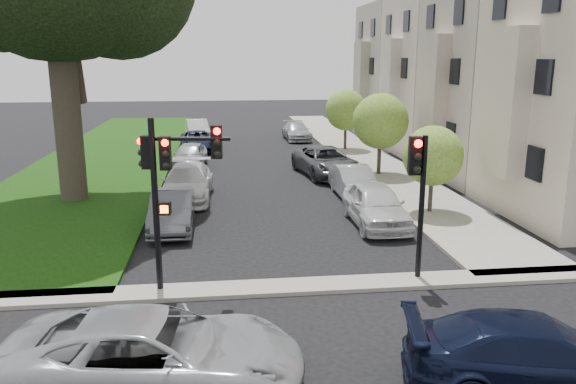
{
  "coord_description": "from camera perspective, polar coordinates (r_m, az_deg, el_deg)",
  "views": [
    {
      "loc": [
        -2.04,
        -12.18,
        6.19
      ],
      "look_at": [
        0.0,
        5.0,
        2.0
      ],
      "focal_mm": 35.0,
      "sensor_mm": 36.0,
      "label": 1
    }
  ],
  "objects": [
    {
      "name": "small_tree_a",
      "position": [
        22.84,
        14.51,
        3.58
      ],
      "size": [
        2.38,
        2.38,
        3.58
      ],
      "color": "#2B251B",
      "rests_on": "ground"
    },
    {
      "name": "car_parked_5",
      "position": [
        20.96,
        -11.68,
        -1.84
      ],
      "size": [
        1.56,
        4.32,
        1.41
      ],
      "primitive_type": "imported",
      "rotation": [
        0.0,
        0.0,
        0.01
      ],
      "color": "#3F4247",
      "rests_on": "ground"
    },
    {
      "name": "small_tree_b",
      "position": [
        29.82,
        9.38,
        7.1
      ],
      "size": [
        2.9,
        2.9,
        4.36
      ],
      "color": "#2B251B",
      "rests_on": "ground"
    },
    {
      "name": "small_tree_c",
      "position": [
        37.82,
        5.9,
        8.28
      ],
      "size": [
        2.73,
        2.73,
        4.09
      ],
      "color": "#2B251B",
      "rests_on": "ground"
    },
    {
      "name": "grass_strip",
      "position": [
        37.35,
        -17.46,
        3.54
      ],
      "size": [
        8.0,
        44.0,
        0.12
      ],
      "primitive_type": "cube",
      "color": "black",
      "rests_on": "ground"
    },
    {
      "name": "car_parked_8",
      "position": [
        38.26,
        -9.17,
        5.13
      ],
      "size": [
        2.65,
        4.95,
        1.32
      ],
      "primitive_type": "imported",
      "rotation": [
        0.0,
        0.0,
        0.1
      ],
      "color": "black",
      "rests_on": "ground"
    },
    {
      "name": "ground",
      "position": [
        13.81,
        2.52,
        -13.02
      ],
      "size": [
        140.0,
        140.0,
        0.0
      ],
      "primitive_type": "plane",
      "color": "black",
      "rests_on": "ground"
    },
    {
      "name": "house_d",
      "position": [
        45.08,
        12.35,
        14.26
      ],
      "size": [
        7.7,
        7.55,
        15.97
      ],
      "color": "gray",
      "rests_on": "ground"
    },
    {
      "name": "traffic_signal_main",
      "position": [
        14.77,
        -12.04,
        1.77
      ],
      "size": [
        2.3,
        0.6,
        4.69
      ],
      "color": "black",
      "rests_on": "ground"
    },
    {
      "name": "car_parked_9",
      "position": [
        43.98,
        -9.2,
        6.31
      ],
      "size": [
        2.14,
        4.6,
        1.46
      ],
      "primitive_type": "imported",
      "rotation": [
        0.0,
        0.0,
        0.14
      ],
      "color": "silver",
      "rests_on": "ground"
    },
    {
      "name": "car_cross_near",
      "position": [
        11.16,
        -13.45,
        -15.79
      ],
      "size": [
        5.84,
        3.1,
        1.56
      ],
      "primitive_type": "imported",
      "rotation": [
        0.0,
        0.0,
        1.48
      ],
      "color": "#999BA0",
      "rests_on": "ground"
    },
    {
      "name": "car_parked_0",
      "position": [
        21.25,
        8.9,
        -1.29
      ],
      "size": [
        1.86,
        4.61,
        1.57
      ],
      "primitive_type": "imported",
      "rotation": [
        0.0,
        0.0,
        -0.0
      ],
      "color": "silver",
      "rests_on": "ground"
    },
    {
      "name": "house_c",
      "position": [
        38.05,
        16.11,
        14.22
      ],
      "size": [
        7.7,
        7.55,
        15.97
      ],
      "color": "#A09996",
      "rests_on": "ground"
    },
    {
      "name": "car_cross_far",
      "position": [
        11.94,
        23.95,
        -14.93
      ],
      "size": [
        5.24,
        2.92,
        1.44
      ],
      "primitive_type": "imported",
      "rotation": [
        0.0,
        0.0,
        1.38
      ],
      "color": "black",
      "rests_on": "ground"
    },
    {
      "name": "car_parked_7",
      "position": [
        32.47,
        -9.95,
        3.69
      ],
      "size": [
        2.12,
        4.3,
        1.41
      ],
      "primitive_type": "imported",
      "rotation": [
        0.0,
        0.0,
        -0.11
      ],
      "color": "#999BA0",
      "rests_on": "ground"
    },
    {
      "name": "house_b",
      "position": [
        31.25,
        21.52,
        14.07
      ],
      "size": [
        7.7,
        7.55,
        15.97
      ],
      "color": "gray",
      "rests_on": "ground"
    },
    {
      "name": "sidewalk_cross",
      "position": [
        15.58,
        1.32,
        -9.56
      ],
      "size": [
        60.0,
        1.0,
        0.12
      ],
      "primitive_type": "cube",
      "color": "gray",
      "rests_on": "ground"
    },
    {
      "name": "sidewalk_right",
      "position": [
        37.73,
        6.8,
        4.17
      ],
      "size": [
        3.5,
        44.0,
        0.12
      ],
      "primitive_type": "cube",
      "color": "gray",
      "rests_on": "ground"
    },
    {
      "name": "car_parked_1",
      "position": [
        25.3,
        6.72,
        0.99
      ],
      "size": [
        1.55,
        4.28,
        1.4
      ],
      "primitive_type": "imported",
      "rotation": [
        0.0,
        0.0,
        0.02
      ],
      "color": "#999BA0",
      "rests_on": "ground"
    },
    {
      "name": "traffic_signal_secondary",
      "position": [
        15.66,
        13.07,
        1.07
      ],
      "size": [
        0.54,
        0.44,
        4.13
      ],
      "color": "black",
      "rests_on": "ground"
    },
    {
      "name": "car_parked_2",
      "position": [
        29.86,
        3.91,
        3.11
      ],
      "size": [
        3.35,
        5.8,
        1.52
      ],
      "primitive_type": "imported",
      "rotation": [
        0.0,
        0.0,
        0.16
      ],
      "color": "#3F4247",
      "rests_on": "ground"
    },
    {
      "name": "car_parked_6",
      "position": [
        25.25,
        -10.18,
        0.96
      ],
      "size": [
        2.31,
        5.26,
        1.5
      ],
      "primitive_type": "imported",
      "rotation": [
        0.0,
        0.0,
        -0.04
      ],
      "color": "silver",
      "rests_on": "ground"
    },
    {
      "name": "car_parked_4",
      "position": [
        42.81,
        0.89,
        6.19
      ],
      "size": [
        1.98,
        4.58,
        1.32
      ],
      "primitive_type": "imported",
      "rotation": [
        0.0,
        0.0,
        0.03
      ],
      "color": "#999BA0",
      "rests_on": "ground"
    }
  ]
}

